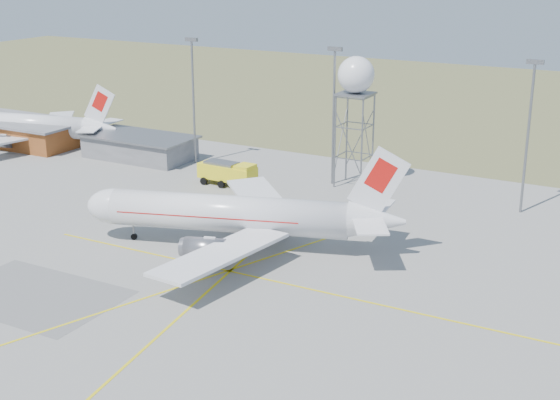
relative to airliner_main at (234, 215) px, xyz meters
The scene contains 10 objects.
grass_strip 103.88m from the airliner_main, 84.96° to the left, with size 400.00×120.00×0.03m, color #525A31.
building_orange 70.63m from the airliner_main, 158.92° to the left, with size 33.00×12.00×4.30m.
building_grey 45.19m from the airliner_main, 142.63° to the left, with size 19.00×10.00×3.90m.
mast_a 39.98m from the airliner_main, 131.36° to the left, with size 2.20×0.50×20.50m.
mast_b 30.49m from the airliner_main, 91.71° to the left, with size 2.20×0.50×20.50m.
mast_c 40.80m from the airliner_main, 47.31° to the left, with size 2.20×0.50×20.50m.
airliner_main is the anchor object (origin of this frame).
airliner_far 64.80m from the airliner_main, 156.96° to the left, with size 34.15×32.66×11.68m.
radar_tower 30.89m from the airliner_main, 85.74° to the left, with size 5.33×5.33×19.29m.
fire_truck 25.38m from the airliner_main, 123.78° to the left, with size 9.26×4.03×3.64m.
Camera 1 is at (37.26, -36.94, 33.98)m, focal length 50.00 mm.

